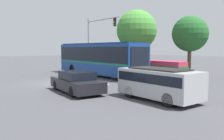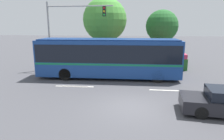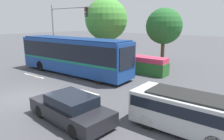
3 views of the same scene
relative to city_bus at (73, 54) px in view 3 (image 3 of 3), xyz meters
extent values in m
plane|color=#444449|center=(2.09, -6.11, -1.88)|extent=(140.00, 140.00, 0.00)
cube|color=navy|center=(-0.01, 0.00, -0.15)|extent=(11.82, 2.79, 2.96)
cube|color=black|center=(-0.01, 0.00, 0.32)|extent=(11.59, 2.82, 1.42)
cube|color=#147A47|center=(-0.01, 0.00, -0.51)|extent=(11.71, 2.82, 0.14)
cube|color=black|center=(5.89, 0.13, 0.20)|extent=(0.11, 2.15, 1.66)
cube|color=navy|center=(-0.01, 0.00, 1.38)|extent=(11.35, 2.58, 0.10)
cylinder|color=black|center=(3.96, 1.20, -1.38)|extent=(1.01, 0.32, 1.00)
cylinder|color=black|center=(4.01, -1.03, -1.38)|extent=(1.01, 0.32, 1.00)
cylinder|color=black|center=(-3.45, 1.04, -1.38)|extent=(1.01, 0.32, 1.00)
cylinder|color=black|center=(-3.40, -1.19, -1.38)|extent=(1.01, 0.32, 1.00)
cube|color=black|center=(6.96, -6.46, -1.37)|extent=(4.76, 2.28, 0.67)
cube|color=black|center=(7.07, -6.47, -0.79)|extent=(2.45, 1.85, 0.50)
cylinder|color=black|center=(5.46, -7.15, -1.56)|extent=(0.66, 0.28, 0.64)
cylinder|color=black|center=(5.61, -5.51, -1.56)|extent=(0.66, 0.28, 0.64)
cylinder|color=black|center=(8.26, -7.41, -1.56)|extent=(0.66, 0.28, 0.64)
cylinder|color=black|center=(8.41, -5.77, -1.56)|extent=(0.66, 0.28, 0.64)
cube|color=#B2B5B7|center=(11.67, -4.03, -0.96)|extent=(4.61, 1.96, 1.43)
cube|color=black|center=(11.67, -4.03, -0.64)|extent=(4.43, 1.99, 0.49)
cube|color=black|center=(11.67, -4.03, -0.20)|extent=(3.23, 1.57, 0.08)
cylinder|color=black|center=(10.28, -4.88, -1.53)|extent=(0.69, 0.26, 0.69)
cylinder|color=black|center=(10.28, -3.19, -1.53)|extent=(0.69, 0.26, 0.69)
cylinder|color=black|center=(13.05, -3.18, -1.53)|extent=(0.69, 0.26, 0.69)
cylinder|color=gray|center=(-6.20, 2.62, 1.41)|extent=(0.18, 0.18, 6.58)
cylinder|color=gray|center=(-3.04, 2.62, 4.27)|extent=(6.32, 0.12, 0.12)
cube|color=black|center=(-0.71, 2.62, 3.77)|extent=(0.30, 0.22, 0.90)
cylinder|color=red|center=(-0.71, 2.50, 4.07)|extent=(0.18, 0.02, 0.18)
cylinder|color=yellow|center=(-0.71, 2.50, 3.77)|extent=(0.18, 0.02, 0.18)
cylinder|color=green|center=(-0.71, 2.50, 3.47)|extent=(0.18, 0.02, 0.18)
cube|color=#286028|center=(4.30, 4.10, -1.31)|extent=(6.13, 1.46, 1.14)
cube|color=#CC3351|center=(4.30, 4.10, -0.52)|extent=(6.01, 1.39, 0.44)
cylinder|color=brown|center=(-1.22, 6.37, -0.27)|extent=(0.29, 0.29, 3.22)
sphere|color=#479338|center=(-1.22, 6.37, 3.10)|extent=(4.88, 4.88, 4.88)
cylinder|color=brown|center=(5.27, 7.87, -0.41)|extent=(0.38, 0.38, 2.95)
sphere|color=#236028|center=(5.27, 7.87, 2.41)|extent=(3.72, 3.72, 3.72)
cube|color=silver|center=(4.48, -2.95, -1.87)|extent=(2.40, 0.16, 0.01)
cube|color=silver|center=(-2.37, -2.83, -1.87)|extent=(2.40, 0.16, 0.01)
cube|color=silver|center=(-1.92, -2.75, -1.87)|extent=(2.40, 0.16, 0.01)
camera|label=1|loc=(20.29, -13.78, 0.91)|focal=38.41mm
camera|label=2|loc=(2.19, -16.56, 2.59)|focal=32.26mm
camera|label=3|loc=(14.15, -12.50, 2.83)|focal=32.73mm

